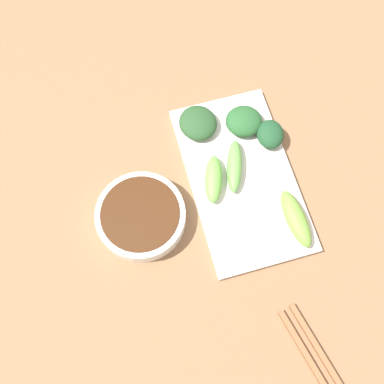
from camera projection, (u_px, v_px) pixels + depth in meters
The scene contains 10 objects.
tabletop at pixel (204, 205), 0.70m from camera, with size 2.10×2.10×0.02m, color #886444.
sauce_bowl at pixel (140, 214), 0.67m from camera, with size 0.14×0.14×0.03m.
serving_plate at pixel (241, 178), 0.70m from camera, with size 0.16×0.29×0.01m, color silver.
broccoli_stalk_0 at pixel (214, 179), 0.68m from camera, with size 0.03×0.08×0.03m, color #6FBB4C.
broccoli_stalk_1 at pixel (235, 166), 0.69m from camera, with size 0.02×0.09×0.02m, color #68AC4C.
broccoli_leafy_2 at pixel (270, 134), 0.71m from camera, with size 0.04×0.05×0.03m, color #1E4B2A.
broccoli_stalk_3 at pixel (296, 219), 0.66m from camera, with size 0.03×0.09×0.03m, color #71A53F.
broccoli_leafy_4 at pixel (198, 123), 0.72m from camera, with size 0.06×0.06×0.03m, color #284F28.
broccoli_leafy_5 at pixel (244, 121), 0.72m from camera, with size 0.06×0.06×0.03m, color #275C2D.
chopsticks at pixel (331, 384), 0.60m from camera, with size 0.08×0.23×0.01m.
Camera 1 is at (-0.08, -0.20, 0.68)m, focal length 40.79 mm.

